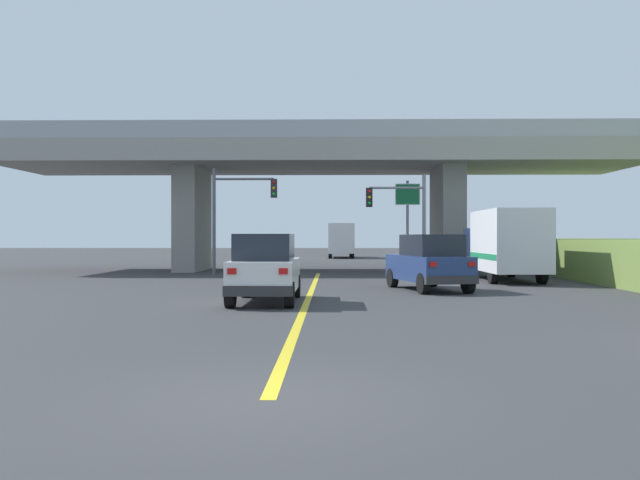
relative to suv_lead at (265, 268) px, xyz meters
The scene contains 10 objects.
ground 19.24m from the suv_lead, 86.37° to the left, with size 160.00×160.00×0.00m, color #353538.
overpass_bridge 19.82m from the suv_lead, 86.37° to the left, with size 35.38×8.63×7.94m.
lane_divider_stripe 2.54m from the suv_lead, 58.59° to the left, with size 0.20×28.11×0.01m, color yellow.
suv_lead is the anchor object (origin of this frame).
suv_crossing 7.21m from the suv_lead, 40.63° to the left, with size 2.81×4.77×2.02m.
box_truck 14.05m from the suv_lead, 46.90° to the left, with size 2.33×7.22×3.09m.
traffic_signal_nearside 15.50m from the suv_lead, 68.92° to the left, with size 3.00×0.36×5.06m.
traffic_signal_farside 15.50m from the suv_lead, 101.31° to the left, with size 3.34×0.36×5.45m.
highway_sign 17.66m from the suv_lead, 70.05° to the left, with size 1.32×0.17×4.93m.
semi_truck_distant 43.68m from the suv_lead, 86.40° to the left, with size 2.33×7.39×3.15m.
Camera 1 is at (0.77, -8.08, 1.93)m, focal length 38.54 mm.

